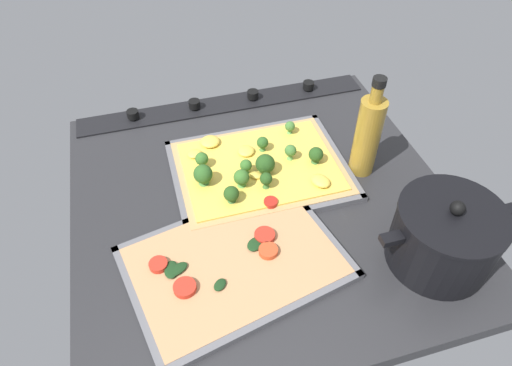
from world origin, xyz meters
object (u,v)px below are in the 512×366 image
baking_tray_front (260,171)px  baking_tray_back (235,264)px  cooking_pot (444,236)px  veggie_pizza_back (234,261)px  broccoli_pizza (257,167)px  oil_bottle (368,135)px

baking_tray_front → baking_tray_back: size_ratio=0.88×
baking_tray_back → cooking_pot: 35.84cm
cooking_pot → veggie_pizza_back: bearing=-13.7°
baking_tray_front → broccoli_pizza: broccoli_pizza is taller
baking_tray_back → veggie_pizza_back: (0.16, -0.14, 0.67)cm
oil_bottle → baking_tray_back: bearing=27.3°
baking_tray_front → cooking_pot: cooking_pot is taller
broccoli_pizza → baking_tray_back: (10.11, 21.00, -1.48)cm
veggie_pizza_back → cooking_pot: cooking_pot is taller
baking_tray_front → broccoli_pizza: 1.66cm
cooking_pot → broccoli_pizza: bearing=-50.4°
broccoli_pizza → oil_bottle: 23.22cm
baking_tray_front → veggie_pizza_back: bearing=62.5°
broccoli_pizza → cooking_pot: size_ratio=1.37×
baking_tray_front → veggie_pizza_back: (10.97, 21.11, 0.68)cm
baking_tray_back → baking_tray_front: bearing=-117.0°
baking_tray_front → cooking_pot: bearing=128.6°
veggie_pizza_back → oil_bottle: size_ratio=1.71×
baking_tray_back → veggie_pizza_back: 0.70cm
broccoli_pizza → baking_tray_front: bearing=-160.0°
baking_tray_back → oil_bottle: bearing=-152.7°
baking_tray_front → cooking_pot: size_ratio=1.47×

